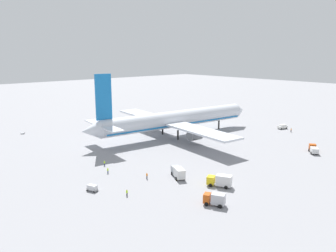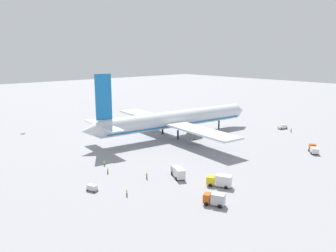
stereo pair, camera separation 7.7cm
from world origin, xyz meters
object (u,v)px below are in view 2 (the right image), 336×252
object	(u,v)px
service_truck_0	(220,180)
ground_worker_4	(127,193)
baggage_cart_1	(23,133)
ground_worker_1	(147,176)
airliner	(174,120)
traffic_cone_0	(170,112)
baggage_cart_2	(159,114)
traffic_cone_1	(202,115)
service_truck_3	(314,149)
ground_worker_3	(108,171)
baggage_cart_0	(92,188)
service_truck_1	(215,199)
service_truck_2	(178,172)
ground_worker_2	(104,163)
ground_worker_0	(291,130)
service_van	(283,127)

from	to	relation	value
service_truck_0	ground_worker_4	world-z (taller)	service_truck_0
baggage_cart_1	ground_worker_1	world-z (taller)	ground_worker_1
airliner	traffic_cone_0	bearing A→B (deg)	49.94
traffic_cone_0	service_truck_0	bearing A→B (deg)	-125.25
baggage_cart_2	traffic_cone_1	world-z (taller)	baggage_cart_2
ground_worker_4	traffic_cone_0	world-z (taller)	ground_worker_4
service_truck_3	ground_worker_3	size ratio (longest dim) A/B	3.47
service_truck_3	baggage_cart_0	bearing A→B (deg)	163.60
service_truck_1	traffic_cone_1	world-z (taller)	service_truck_1
ground_worker_4	baggage_cart_2	bearing A→B (deg)	45.59
service_truck_1	ground_worker_3	world-z (taller)	service_truck_1
service_truck_2	traffic_cone_1	bearing A→B (deg)	38.83
service_truck_0	traffic_cone_0	size ratio (longest dim) A/B	11.87
ground_worker_2	ground_worker_3	world-z (taller)	ground_worker_3
service_truck_2	traffic_cone_0	world-z (taller)	service_truck_2
ground_worker_0	service_truck_0	bearing A→B (deg)	-165.07
service_truck_1	ground_worker_2	world-z (taller)	service_truck_1
ground_worker_2	traffic_cone_0	bearing A→B (deg)	36.26
traffic_cone_0	traffic_cone_1	size ratio (longest dim) A/B	1.00
airliner	ground_worker_1	size ratio (longest dim) A/B	46.15
baggage_cart_0	baggage_cart_2	size ratio (longest dim) A/B	1.30
service_truck_3	ground_worker_3	world-z (taller)	service_truck_3
airliner	service_truck_1	size ratio (longest dim) A/B	15.49
baggage_cart_0	ground_worker_2	bearing A→B (deg)	49.80
service_truck_1	ground_worker_1	size ratio (longest dim) A/B	2.98
baggage_cart_0	ground_worker_3	bearing A→B (deg)	40.58
ground_worker_1	traffic_cone_1	bearing A→B (deg)	34.02
baggage_cart_0	traffic_cone_0	distance (m)	114.58
baggage_cart_2	traffic_cone_1	xyz separation A→B (m)	(17.47, -15.29, -0.49)
service_truck_1	ground_worker_3	xyz separation A→B (m)	(-6.96, 33.52, -0.71)
baggage_cart_2	service_truck_2	bearing A→B (deg)	-127.09
service_truck_1	traffic_cone_1	size ratio (longest dim) A/B	9.38
baggage_cart_0	ground_worker_0	world-z (taller)	ground_worker_0
service_truck_2	ground_worker_4	size ratio (longest dim) A/B	4.29
traffic_cone_0	service_van	bearing A→B (deg)	-82.12
baggage_cart_2	ground_worker_0	xyz separation A→B (m)	(16.81, -68.14, 0.13)
traffic_cone_0	ground_worker_2	bearing A→B (deg)	-143.74
ground_worker_0	service_truck_3	bearing A→B (deg)	-138.07
ground_worker_1	traffic_cone_1	world-z (taller)	ground_worker_1
ground_worker_3	ground_worker_4	world-z (taller)	ground_worker_3
baggage_cart_2	ground_worker_3	xyz separation A→B (m)	(-69.37, -59.41, 0.07)
service_truck_0	ground_worker_2	distance (m)	36.28
service_truck_3	ground_worker_1	size ratio (longest dim) A/B	3.31
service_truck_2	service_van	world-z (taller)	service_truck_2
service_truck_0	baggage_cart_2	bearing A→B (deg)	58.53
service_truck_0	ground_worker_1	bearing A→B (deg)	122.53
service_van	traffic_cone_0	distance (m)	66.69
service_truck_1	baggage_cart_2	xyz separation A→B (m)	(62.41, 92.93, -0.78)
baggage_cart_0	ground_worker_0	size ratio (longest dim) A/B	1.98
ground_worker_1	ground_worker_3	size ratio (longest dim) A/B	1.05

